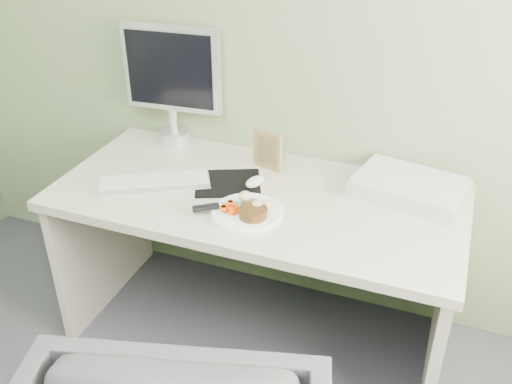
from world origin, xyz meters
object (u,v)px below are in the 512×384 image
at_px(plate, 247,213).
at_px(desk, 257,232).
at_px(monitor, 172,79).
at_px(scanner, 410,188).

bearing_deg(plate, desk, 97.66).
height_order(plate, monitor, monitor).
distance_m(plate, monitor, 0.77).
bearing_deg(desk, plate, -82.34).
bearing_deg(plate, scanner, 33.33).
bearing_deg(scanner, monitor, -174.57).
relative_size(desk, scanner, 3.88).
distance_m(desk, plate, 0.25).
height_order(scanner, monitor, monitor).
height_order(desk, scanner, scanner).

